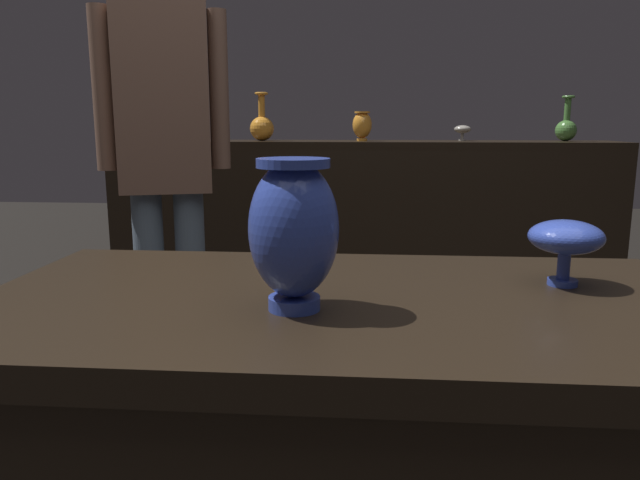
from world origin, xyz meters
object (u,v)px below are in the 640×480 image
object	(u,v)px
vase_centerpiece	(294,229)
shelf_vase_far_right	(566,127)
shelf_vase_far_left	(169,131)
visitor_near_left	(165,147)
shelf_vase_left	(262,126)
shelf_vase_right	(463,130)
shelf_vase_center	(362,125)
vase_tall_behind	(566,239)

from	to	relation	value
vase_centerpiece	shelf_vase_far_right	bearing A→B (deg)	64.50
shelf_vase_far_left	visitor_near_left	bearing A→B (deg)	-72.15
shelf_vase_far_right	shelf_vase_left	bearing A→B (deg)	-177.37
shelf_vase_right	shelf_vase_far_right	xyz separation A→B (m)	(0.52, -0.01, 0.01)
shelf_vase_center	shelf_vase_right	distance (m)	0.52
shelf_vase_center	vase_tall_behind	bearing A→B (deg)	-79.79
vase_tall_behind	visitor_near_left	bearing A→B (deg)	134.71
shelf_vase_left	visitor_near_left	world-z (taller)	visitor_near_left
shelf_vase_center	visitor_near_left	xyz separation A→B (m)	(-0.70, -1.01, -0.08)
shelf_vase_right	shelf_vase_center	bearing A→B (deg)	-172.78
shelf_vase_center	shelf_vase_far_left	bearing A→B (deg)	177.28
shelf_vase_left	shelf_vase_right	size ratio (longest dim) A/B	2.85
shelf_vase_far_left	shelf_vase_far_right	world-z (taller)	shelf_vase_far_right
vase_centerpiece	shelf_vase_center	world-z (taller)	shelf_vase_center
shelf_vase_far_left	shelf_vase_center	bearing A→B (deg)	-2.72
vase_centerpiece	shelf_vase_right	world-z (taller)	shelf_vase_right
vase_centerpiece	shelf_vase_far_right	size ratio (longest dim) A/B	1.00
shelf_vase_far_left	shelf_vase_left	bearing A→B (deg)	-6.96
vase_tall_behind	shelf_vase_far_right	distance (m)	2.26
vase_centerpiece	shelf_vase_far_left	distance (m)	2.52
vase_tall_behind	shelf_vase_right	distance (m)	2.17
vase_centerpiece	visitor_near_left	size ratio (longest dim) A/B	0.14
vase_centerpiece	visitor_near_left	bearing A→B (deg)	116.40
shelf_vase_center	shelf_vase_right	world-z (taller)	shelf_vase_center
shelf_vase_center	shelf_vase_far_left	world-z (taller)	shelf_vase_far_left
shelf_vase_far_right	visitor_near_left	bearing A→B (deg)	-148.48
vase_tall_behind	shelf_vase_left	size ratio (longest dim) A/B	0.51
shelf_vase_far_right	shelf_vase_far_left	bearing A→B (deg)	-179.77
shelf_vase_far_left	shelf_vase_right	size ratio (longest dim) A/B	1.81
shelf_vase_center	visitor_near_left	bearing A→B (deg)	-124.73
shelf_vase_left	shelf_vase_far_left	size ratio (longest dim) A/B	1.57
shelf_vase_center	visitor_near_left	distance (m)	1.23
shelf_vase_right	visitor_near_left	distance (m)	1.63
vase_tall_behind	shelf_vase_left	xyz separation A→B (m)	(-0.90, 2.08, 0.18)
shelf_vase_far_left	shelf_vase_right	distance (m)	1.56
shelf_vase_far_left	shelf_vase_right	world-z (taller)	shelf_vase_far_left
vase_tall_behind	visitor_near_left	size ratio (longest dim) A/B	0.07
vase_centerpiece	shelf_vase_left	xyz separation A→B (m)	(-0.45, 2.26, 0.14)
shelf_vase_left	shelf_vase_right	world-z (taller)	shelf_vase_left
vase_centerpiece	visitor_near_left	world-z (taller)	visitor_near_left
shelf_vase_right	shelf_vase_far_right	size ratio (longest dim) A/B	0.38
vase_centerpiece	shelf_vase_center	xyz separation A→B (m)	(0.07, 2.27, 0.15)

